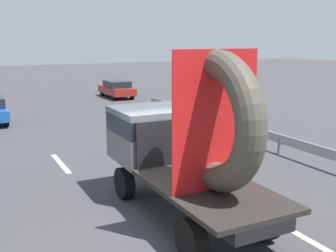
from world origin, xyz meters
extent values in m
plane|color=#38383A|center=(0.00, 0.00, 0.00)|extent=(120.00, 120.00, 0.00)
cylinder|color=black|center=(-0.51, 1.54, 0.40)|extent=(0.28, 0.81, 0.81)
cylinder|color=black|center=(1.19, 1.54, 0.40)|extent=(0.28, 0.81, 0.81)
cylinder|color=black|center=(-0.51, -1.84, 0.40)|extent=(0.28, 0.81, 0.81)
cylinder|color=black|center=(1.19, -1.84, 0.40)|extent=(0.28, 0.81, 0.81)
cube|color=black|center=(0.34, -0.24, 0.81)|extent=(1.30, 5.34, 0.25)
cube|color=#4C5156|center=(0.34, 1.54, 1.61)|extent=(2.00, 1.77, 1.35)
cube|color=black|center=(0.34, 1.49, 1.91)|extent=(2.02, 1.68, 0.44)
cube|color=black|center=(0.34, -1.12, 0.99)|extent=(2.00, 3.57, 0.10)
cube|color=black|center=(0.34, 0.61, 1.59)|extent=(1.80, 0.08, 1.10)
torus|color=#474238|center=(0.34, -1.27, 2.43)|extent=(0.57, 2.78, 2.78)
cube|color=red|center=(0.34, -1.27, 2.43)|extent=(1.90, 0.03, 2.78)
cylinder|color=black|center=(-2.22, 14.90, 0.30)|extent=(0.20, 0.60, 0.60)
cylinder|color=black|center=(-2.22, 12.40, 0.30)|extent=(0.20, 0.60, 0.60)
cube|color=gray|center=(5.90, 5.13, 0.55)|extent=(0.06, 17.29, 0.32)
cylinder|color=slate|center=(5.90, 2.96, 0.28)|extent=(0.10, 0.10, 0.55)
cylinder|color=slate|center=(5.90, 7.29, 0.28)|extent=(0.10, 0.10, 0.55)
cylinder|color=slate|center=(5.90, 11.61, 0.28)|extent=(0.10, 0.10, 0.55)
cube|color=beige|center=(-1.30, 5.29, 0.00)|extent=(0.16, 2.31, 0.01)
cube|color=beige|center=(1.99, -2.65, 0.00)|extent=(0.16, 2.13, 0.01)
cube|color=beige|center=(1.99, 6.03, 0.00)|extent=(0.16, 2.70, 0.01)
cylinder|color=black|center=(5.07, 20.44, 0.28)|extent=(0.19, 0.55, 0.55)
cylinder|color=black|center=(6.42, 20.44, 0.28)|extent=(0.19, 0.55, 0.55)
cylinder|color=black|center=(5.07, 18.11, 0.28)|extent=(0.19, 0.55, 0.55)
cylinder|color=black|center=(6.42, 18.11, 0.28)|extent=(0.19, 0.55, 0.55)
cube|color=maroon|center=(5.75, 19.27, 0.51)|extent=(1.56, 3.63, 0.48)
cube|color=black|center=(5.75, 19.19, 0.97)|extent=(1.40, 2.04, 0.43)
camera|label=1|loc=(-4.05, -7.86, 3.99)|focal=44.05mm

